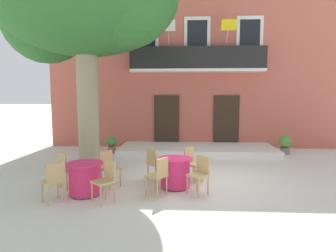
{
  "coord_description": "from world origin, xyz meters",
  "views": [
    {
      "loc": [
        -0.52,
        -7.87,
        2.34
      ],
      "look_at": [
        -1.06,
        1.77,
        1.3
      ],
      "focal_mm": 31.38,
      "sensor_mm": 36.0,
      "label": 1
    }
  ],
  "objects_px": {
    "cafe_table_near_tree": "(85,178)",
    "cafe_chair_near_tree_1": "(109,166)",
    "cafe_chair_middle_2": "(200,172)",
    "ground_planter_left": "(112,144)",
    "cafe_table_middle": "(175,172)",
    "cafe_chair_near_tree_3": "(54,180)",
    "cafe_chair_middle_1": "(159,174)",
    "plane_tree": "(83,4)",
    "cafe_chair_near_tree_0": "(106,178)",
    "cafe_chair_middle_3": "(192,162)",
    "cafe_chair_middle_0": "(155,162)",
    "ground_planter_right": "(285,144)",
    "cafe_chair_near_tree_2": "(67,168)"
  },
  "relations": [
    {
      "from": "cafe_table_near_tree",
      "to": "cafe_chair_near_tree_1",
      "type": "bearing_deg",
      "value": 57.86
    },
    {
      "from": "cafe_chair_middle_0",
      "to": "cafe_chair_middle_3",
      "type": "bearing_deg",
      "value": 7.17
    },
    {
      "from": "cafe_table_middle",
      "to": "ground_planter_left",
      "type": "bearing_deg",
      "value": 121.97
    },
    {
      "from": "cafe_chair_near_tree_3",
      "to": "cafe_table_middle",
      "type": "distance_m",
      "value": 2.85
    },
    {
      "from": "plane_tree",
      "to": "cafe_chair_near_tree_0",
      "type": "relative_size",
      "value": 7.41
    },
    {
      "from": "ground_planter_left",
      "to": "cafe_chair_near_tree_1",
      "type": "bearing_deg",
      "value": -76.84
    },
    {
      "from": "cafe_table_near_tree",
      "to": "cafe_table_middle",
      "type": "xyz_separation_m",
      "value": [
        2.09,
        0.66,
        0.0
      ]
    },
    {
      "from": "cafe_chair_near_tree_1",
      "to": "cafe_chair_middle_1",
      "type": "bearing_deg",
      "value": -25.83
    },
    {
      "from": "cafe_chair_near_tree_2",
      "to": "cafe_table_near_tree",
      "type": "bearing_deg",
      "value": -36.0
    },
    {
      "from": "cafe_chair_middle_1",
      "to": "cafe_chair_middle_3",
      "type": "xyz_separation_m",
      "value": [
        0.79,
        1.28,
        0.0
      ]
    },
    {
      "from": "cafe_chair_near_tree_2",
      "to": "cafe_table_middle",
      "type": "relative_size",
      "value": 1.05
    },
    {
      "from": "cafe_chair_near_tree_1",
      "to": "cafe_chair_middle_0",
      "type": "height_order",
      "value": "same"
    },
    {
      "from": "ground_planter_right",
      "to": "cafe_chair_middle_1",
      "type": "bearing_deg",
      "value": -131.74
    },
    {
      "from": "plane_tree",
      "to": "ground_planter_left",
      "type": "height_order",
      "value": "plane_tree"
    },
    {
      "from": "cafe_chair_middle_0",
      "to": "cafe_chair_middle_3",
      "type": "relative_size",
      "value": 1.0
    },
    {
      "from": "cafe_chair_near_tree_0",
      "to": "cafe_chair_middle_0",
      "type": "relative_size",
      "value": 1.0
    },
    {
      "from": "cafe_table_near_tree",
      "to": "cafe_chair_near_tree_2",
      "type": "distance_m",
      "value": 0.77
    },
    {
      "from": "cafe_chair_middle_2",
      "to": "ground_planter_left",
      "type": "height_order",
      "value": "cafe_chair_middle_2"
    },
    {
      "from": "ground_planter_right",
      "to": "cafe_chair_middle_0",
      "type": "bearing_deg",
      "value": -140.38
    },
    {
      "from": "cafe_chair_middle_2",
      "to": "cafe_table_middle",
      "type": "bearing_deg",
      "value": 142.06
    },
    {
      "from": "ground_planter_right",
      "to": "cafe_table_near_tree",
      "type": "bearing_deg",
      "value": -140.96
    },
    {
      "from": "cafe_chair_middle_0",
      "to": "ground_planter_right",
      "type": "bearing_deg",
      "value": 39.62
    },
    {
      "from": "cafe_chair_near_tree_2",
      "to": "cafe_chair_middle_0",
      "type": "distance_m",
      "value": 2.24
    },
    {
      "from": "cafe_chair_near_tree_3",
      "to": "cafe_chair_middle_0",
      "type": "relative_size",
      "value": 1.0
    },
    {
      "from": "cafe_table_near_tree",
      "to": "ground_planter_left",
      "type": "xyz_separation_m",
      "value": [
        -0.62,
        4.99,
        -0.04
      ]
    },
    {
      "from": "plane_tree",
      "to": "cafe_chair_near_tree_3",
      "type": "height_order",
      "value": "plane_tree"
    },
    {
      "from": "cafe_table_near_tree",
      "to": "cafe_chair_middle_3",
      "type": "xyz_separation_m",
      "value": [
        2.52,
        1.27,
        0.14
      ]
    },
    {
      "from": "cafe_table_near_tree",
      "to": "cafe_chair_near_tree_3",
      "type": "relative_size",
      "value": 0.95
    },
    {
      "from": "plane_tree",
      "to": "cafe_chair_near_tree_1",
      "type": "distance_m",
      "value": 4.83
    },
    {
      "from": "cafe_table_near_tree",
      "to": "cafe_chair_middle_2",
      "type": "relative_size",
      "value": 0.95
    },
    {
      "from": "cafe_chair_middle_2",
      "to": "cafe_chair_near_tree_3",
      "type": "bearing_deg",
      "value": -166.02
    },
    {
      "from": "cafe_table_near_tree",
      "to": "cafe_chair_middle_2",
      "type": "distance_m",
      "value": 2.69
    },
    {
      "from": "plane_tree",
      "to": "cafe_chair_middle_1",
      "type": "relative_size",
      "value": 7.41
    },
    {
      "from": "cafe_chair_middle_2",
      "to": "cafe_chair_near_tree_2",
      "type": "bearing_deg",
      "value": 175.69
    },
    {
      "from": "cafe_table_middle",
      "to": "cafe_chair_middle_3",
      "type": "bearing_deg",
      "value": 54.81
    },
    {
      "from": "plane_tree",
      "to": "cafe_chair_middle_1",
      "type": "distance_m",
      "value": 5.52
    },
    {
      "from": "cafe_table_middle",
      "to": "ground_planter_right",
      "type": "height_order",
      "value": "cafe_table_middle"
    },
    {
      "from": "cafe_table_near_tree",
      "to": "cafe_chair_middle_1",
      "type": "height_order",
      "value": "cafe_chair_middle_1"
    },
    {
      "from": "cafe_chair_middle_2",
      "to": "ground_planter_right",
      "type": "distance_m",
      "value": 6.07
    },
    {
      "from": "cafe_chair_near_tree_3",
      "to": "cafe_table_middle",
      "type": "bearing_deg",
      "value": 26.02
    },
    {
      "from": "cafe_table_middle",
      "to": "cafe_chair_middle_2",
      "type": "relative_size",
      "value": 0.95
    },
    {
      "from": "cafe_chair_near_tree_3",
      "to": "cafe_chair_middle_1",
      "type": "bearing_deg",
      "value": 14.87
    },
    {
      "from": "cafe_chair_near_tree_3",
      "to": "cafe_chair_middle_3",
      "type": "xyz_separation_m",
      "value": [
        2.99,
        1.86,
        0.0
      ]
    },
    {
      "from": "cafe_chair_near_tree_3",
      "to": "ground_planter_left",
      "type": "height_order",
      "value": "cafe_chair_near_tree_3"
    },
    {
      "from": "cafe_chair_middle_1",
      "to": "cafe_chair_middle_2",
      "type": "bearing_deg",
      "value": 11.9
    },
    {
      "from": "cafe_chair_middle_1",
      "to": "plane_tree",
      "type": "bearing_deg",
      "value": 137.36
    },
    {
      "from": "cafe_chair_near_tree_0",
      "to": "cafe_chair_middle_3",
      "type": "xyz_separation_m",
      "value": [
        1.91,
        1.71,
        0.0
      ]
    },
    {
      "from": "cafe_chair_middle_2",
      "to": "cafe_chair_near_tree_0",
      "type": "bearing_deg",
      "value": -163.05
    },
    {
      "from": "cafe_chair_near_tree_0",
      "to": "ground_planter_right",
      "type": "relative_size",
      "value": 1.24
    },
    {
      "from": "ground_planter_left",
      "to": "cafe_chair_near_tree_3",
      "type": "bearing_deg",
      "value": -88.49
    }
  ]
}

